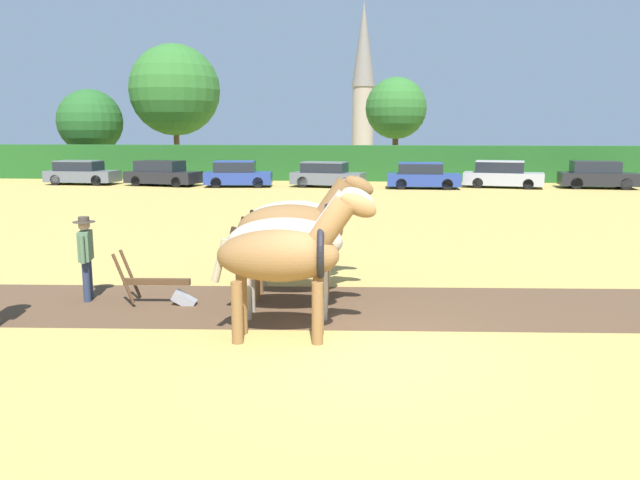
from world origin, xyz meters
TOP-DOWN VIEW (x-y plane):
  - ground_plane at (0.00, 0.00)m, footprint 240.00×240.00m
  - plowed_furrow_strip at (-5.92, 2.07)m, footprint 29.89×5.09m
  - hedgerow at (0.00, 33.16)m, footprint 61.56×1.64m
  - tree_far_left at (-22.35, 37.97)m, footprint 4.95×4.95m
  - tree_left at (-15.89, 39.02)m, footprint 6.95×6.95m
  - tree_center_left at (1.11, 39.25)m, footprint 4.59×4.59m
  - church_spire at (-2.70, 78.10)m, footprint 3.15×3.15m
  - draft_horse_lead_left at (-1.21, 0.52)m, footprint 2.65×1.00m
  - draft_horse_lead_right at (-1.30, 1.78)m, footprint 2.74×1.04m
  - draft_horse_trail_left at (-1.39, 3.03)m, footprint 2.81×1.18m
  - draft_horse_trail_right at (-1.49, 4.29)m, footprint 2.75×1.11m
  - plow at (-3.83, 2.22)m, footprint 1.54×0.49m
  - farmer_at_plow at (-5.41, 2.39)m, footprint 0.41×0.63m
  - farmer_beside_team at (-1.60, 5.95)m, footprint 0.52×0.46m
  - parked_car_far_left at (-18.38, 28.17)m, footprint 4.34×1.98m
  - parked_car_left at (-13.09, 27.85)m, footprint 4.71×2.71m
  - parked_car_center_left at (-8.37, 27.54)m, footprint 4.11×2.22m
  - parked_car_center at (-3.06, 27.83)m, footprint 4.48×2.48m
  - parked_car_center_right at (2.51, 27.48)m, footprint 4.17×1.83m
  - parked_car_right at (7.17, 28.51)m, footprint 4.75×2.61m
  - parked_car_far_right at (12.56, 28.63)m, footprint 4.41×2.26m

SIDE VIEW (x-z plane):
  - ground_plane at x=0.00m, z-range 0.00..0.00m
  - plowed_furrow_strip at x=-5.92m, z-range 0.00..0.01m
  - plow at x=-3.83m, z-range -0.25..0.88m
  - parked_car_far_left at x=-18.38m, z-range -0.02..1.46m
  - parked_car_center_right at x=2.51m, z-range -0.03..1.46m
  - parked_car_center at x=-3.06m, z-range -0.03..1.46m
  - parked_car_left at x=-13.09m, z-range -0.03..1.48m
  - parked_car_center_left at x=-8.37m, z-range -0.03..1.50m
  - parked_car_right at x=7.17m, z-range -0.04..1.53m
  - parked_car_far_right at x=12.56m, z-range -0.03..1.54m
  - farmer_beside_team at x=-1.60m, z-range 0.12..1.74m
  - farmer_at_plow at x=-5.41m, z-range 0.13..1.78m
  - hedgerow at x=0.00m, z-range 0.00..2.34m
  - draft_horse_trail_right at x=-1.49m, z-range 0.16..2.52m
  - draft_horse_lead_right at x=-1.30m, z-range 0.15..2.54m
  - draft_horse_lead_left at x=-1.21m, z-range 0.14..2.55m
  - draft_horse_trail_left at x=-1.39m, z-range 0.14..2.63m
  - tree_far_left at x=-22.35m, z-range 0.75..7.22m
  - tree_center_left at x=1.11m, z-range 1.32..8.58m
  - tree_left at x=-15.89m, z-range 1.45..11.32m
  - church_spire at x=-2.70m, z-range 0.48..20.95m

